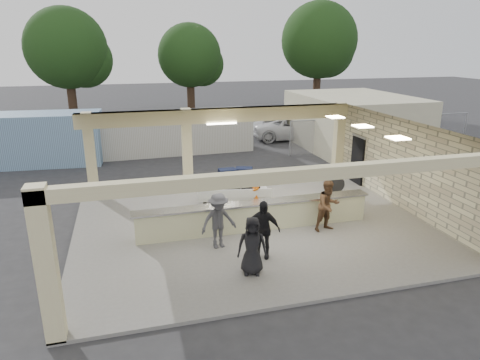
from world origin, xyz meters
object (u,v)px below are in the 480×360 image
object	(u,v)px
car_dark	(291,122)
container_white	(157,133)
passenger_c	(219,221)
car_white_a	(293,128)
luggage_cart	(231,187)
drum_fan	(335,184)
car_white_b	(336,123)
baggage_counter	(255,216)
baggage_handler	(255,193)
passenger_b	(263,229)
passenger_a	(328,206)
passenger_d	(252,246)

from	to	relation	value
car_dark	container_white	bearing A→B (deg)	109.97
passenger_c	car_dark	distance (m)	19.07
car_white_a	car_dark	size ratio (longest dim) A/B	1.13
luggage_cart	drum_fan	world-z (taller)	luggage_cart
passenger_c	car_white_a	bearing A→B (deg)	49.89
drum_fan	car_white_b	size ratio (longest dim) A/B	0.19
baggage_counter	baggage_handler	size ratio (longest dim) A/B	4.96
drum_fan	car_dark	bearing A→B (deg)	85.89
luggage_cart	passenger_b	bearing A→B (deg)	-81.41
car_white_b	car_dark	xyz separation A→B (m)	(-3.02, 1.12, 0.03)
baggage_handler	car_white_a	bearing A→B (deg)	148.89
passenger_c	container_white	world-z (taller)	container_white
baggage_handler	car_white_b	world-z (taller)	baggage_handler
baggage_handler	container_white	size ratio (longest dim) A/B	0.15
container_white	baggage_handler	bearing A→B (deg)	-77.87
baggage_handler	car_white_b	bearing A→B (deg)	139.22
car_white_a	car_white_b	size ratio (longest dim) A/B	1.11
passenger_a	passenger_d	bearing A→B (deg)	-158.73
container_white	luggage_cart	bearing A→B (deg)	-80.74
passenger_c	passenger_d	distance (m)	1.86
passenger_a	passenger_c	xyz separation A→B (m)	(-3.82, -0.28, -0.01)
car_white_a	passenger_a	bearing A→B (deg)	168.63
passenger_b	container_white	xyz separation A→B (m)	(-1.88, 14.01, 0.22)
passenger_b	baggage_handler	bearing A→B (deg)	102.31
car_white_b	passenger_a	bearing A→B (deg)	148.87
drum_fan	passenger_b	distance (m)	6.35
drum_fan	car_dark	xyz separation A→B (m)	(3.32, 13.36, 0.19)
baggage_counter	passenger_a	world-z (taller)	passenger_a
passenger_b	car_dark	distance (m)	19.42
car_white_a	container_white	size ratio (longest dim) A/B	0.48
passenger_b	car_dark	world-z (taller)	passenger_b
baggage_handler	car_dark	bearing A→B (deg)	150.23
car_white_b	passenger_d	bearing A→B (deg)	143.61
passenger_a	passenger_b	bearing A→B (deg)	-166.64
passenger_b	passenger_c	bearing A→B (deg)	165.59
baggage_handler	passenger_d	world-z (taller)	baggage_handler
passenger_a	passenger_b	xyz separation A→B (m)	(-2.70, -1.22, -0.01)
drum_fan	baggage_handler	distance (m)	3.97
baggage_handler	car_white_b	xyz separation A→B (m)	(10.15, 13.35, -0.17)
car_white_b	car_white_a	bearing A→B (deg)	101.63
passenger_d	car_white_a	distance (m)	18.26
container_white	drum_fan	bearing A→B (deg)	-57.95
baggage_handler	car_white_b	distance (m)	16.77
passenger_a	passenger_d	size ratio (longest dim) A/B	1.08
baggage_handler	passenger_c	xyz separation A→B (m)	(-1.90, -2.33, 0.05)
baggage_counter	car_white_a	bearing A→B (deg)	63.37
luggage_cart	passenger_a	xyz separation A→B (m)	(2.64, -2.85, 0.04)
luggage_cart	car_white_a	bearing A→B (deg)	67.70
drum_fan	container_white	distance (m)	11.63
luggage_cart	passenger_b	distance (m)	4.07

